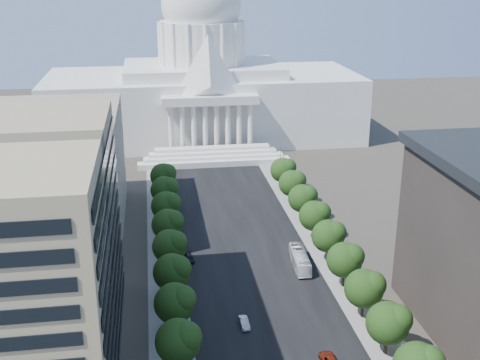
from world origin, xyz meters
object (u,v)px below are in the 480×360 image
car_silver (244,323)px  car_dark_b (189,258)px  city_bus (300,259)px  car_red (329,359)px

car_silver → car_dark_b: 29.48m
car_dark_b → city_bus: size_ratio=0.37×
car_red → car_dark_b: bearing=-70.1°
car_dark_b → car_silver: bearing=-80.3°
car_red → car_dark_b: car_red is taller
city_bus → car_silver: bearing=-123.1°
car_silver → city_bus: 27.19m
car_dark_b → city_bus: 25.41m
car_dark_b → city_bus: city_bus is taller
car_dark_b → city_bus: (24.57, -6.41, 1.10)m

